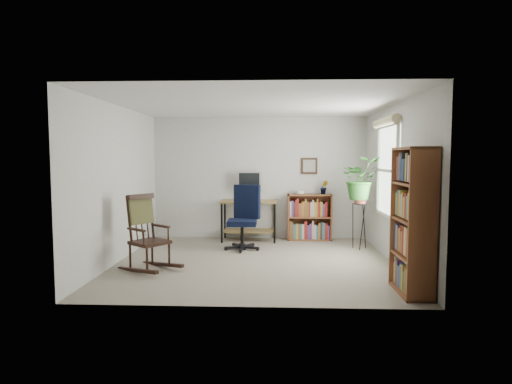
{
  "coord_description": "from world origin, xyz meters",
  "views": [
    {
      "loc": [
        0.29,
        -6.48,
        1.6
      ],
      "look_at": [
        0.0,
        0.4,
        1.05
      ],
      "focal_mm": 30.0,
      "sensor_mm": 36.0,
      "label": 1
    }
  ],
  "objects_px": {
    "low_bookshelf": "(309,217)",
    "office_chair": "(242,217)",
    "tall_bookshelf": "(413,221)",
    "rocking_chair": "(150,232)",
    "desk": "(249,221)"
  },
  "relations": [
    {
      "from": "low_bookshelf",
      "to": "office_chair",
      "type": "bearing_deg",
      "value": -142.77
    },
    {
      "from": "desk",
      "to": "low_bookshelf",
      "type": "distance_m",
      "value": 1.18
    },
    {
      "from": "office_chair",
      "to": "tall_bookshelf",
      "type": "bearing_deg",
      "value": -27.74
    },
    {
      "from": "rocking_chair",
      "to": "low_bookshelf",
      "type": "xyz_separation_m",
      "value": [
        2.46,
        2.35,
        -0.1
      ]
    },
    {
      "from": "office_chair",
      "to": "rocking_chair",
      "type": "xyz_separation_m",
      "value": [
        -1.21,
        -1.41,
        -0.02
      ]
    },
    {
      "from": "office_chair",
      "to": "tall_bookshelf",
      "type": "height_order",
      "value": "tall_bookshelf"
    },
    {
      "from": "rocking_chair",
      "to": "low_bookshelf",
      "type": "relative_size",
      "value": 1.23
    },
    {
      "from": "desk",
      "to": "tall_bookshelf",
      "type": "distance_m",
      "value": 3.81
    },
    {
      "from": "rocking_chair",
      "to": "low_bookshelf",
      "type": "height_order",
      "value": "rocking_chair"
    },
    {
      "from": "office_chair",
      "to": "tall_bookshelf",
      "type": "distance_m",
      "value": 3.19
    },
    {
      "from": "office_chair",
      "to": "low_bookshelf",
      "type": "relative_size",
      "value": 1.27
    },
    {
      "from": "desk",
      "to": "rocking_chair",
      "type": "relative_size",
      "value": 0.98
    },
    {
      "from": "rocking_chair",
      "to": "tall_bookshelf",
      "type": "bearing_deg",
      "value": -67.24
    },
    {
      "from": "office_chair",
      "to": "tall_bookshelf",
      "type": "relative_size",
      "value": 0.66
    },
    {
      "from": "tall_bookshelf",
      "to": "rocking_chair",
      "type": "bearing_deg",
      "value": 165.21
    }
  ]
}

